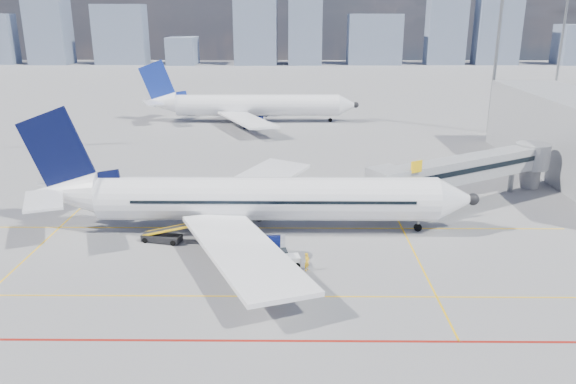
# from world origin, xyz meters

# --- Properties ---
(ground) EXTENTS (420.00, 420.00, 0.00)m
(ground) POSITION_xyz_m (0.00, 0.00, 0.00)
(ground) COLOR gray
(ground) RESTS_ON ground
(apron_markings) EXTENTS (90.00, 35.12, 0.01)m
(apron_markings) POSITION_xyz_m (-0.58, -3.91, 0.01)
(apron_markings) COLOR yellow
(apron_markings) RESTS_ON ground
(jet_bridge) EXTENTS (23.55, 15.78, 6.30)m
(jet_bridge) POSITION_xyz_m (23.51, 16.91, 3.74)
(jet_bridge) COLOR #999DA2
(jet_bridge) RESTS_ON ground
(floodlight_mast_ne) EXTENTS (3.20, 0.61, 25.45)m
(floodlight_mast_ne) POSITION_xyz_m (38.00, 55.00, 13.59)
(floodlight_mast_ne) COLOR slate
(floodlight_mast_ne) RESTS_ON ground
(floodlight_mast_far) EXTENTS (3.20, 0.61, 25.45)m
(floodlight_mast_far) POSITION_xyz_m (65.00, 90.00, 13.59)
(floodlight_mast_far) COLOR slate
(floodlight_mast_far) RESTS_ON ground
(distant_skyline) EXTENTS (251.33, 15.80, 31.88)m
(distant_skyline) POSITION_xyz_m (-8.62, 190.00, 13.03)
(distant_skyline) COLOR slate
(distant_skyline) RESTS_ON ground
(main_aircraft) EXTENTS (43.55, 37.96, 12.69)m
(main_aircraft) POSITION_xyz_m (-1.07, 7.29, 3.22)
(main_aircraft) COLOR white
(main_aircraft) RESTS_ON ground
(second_aircraft) EXTENTS (41.94, 36.55, 12.22)m
(second_aircraft) POSITION_xyz_m (-5.38, 64.04, 3.22)
(second_aircraft) COLOR white
(second_aircraft) RESTS_ON ground
(baggage_tug) EXTENTS (2.36, 1.67, 1.52)m
(baggage_tug) POSITION_xyz_m (2.53, -0.83, 0.73)
(baggage_tug) COLOR white
(baggage_tug) RESTS_ON ground
(cargo_dolly) EXTENTS (3.37, 1.92, 1.75)m
(cargo_dolly) POSITION_xyz_m (0.37, -1.73, 0.96)
(cargo_dolly) COLOR black
(cargo_dolly) RESTS_ON ground
(belt_loader) EXTENTS (5.35, 2.31, 2.15)m
(belt_loader) POSITION_xyz_m (-8.87, 4.40, 0.55)
(belt_loader) COLOR black
(belt_loader) RESTS_ON ground
(ramp_worker) EXTENTS (0.61, 0.68, 1.55)m
(ramp_worker) POSITION_xyz_m (4.35, -1.51, 0.78)
(ramp_worker) COLOR yellow
(ramp_worker) RESTS_ON ground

